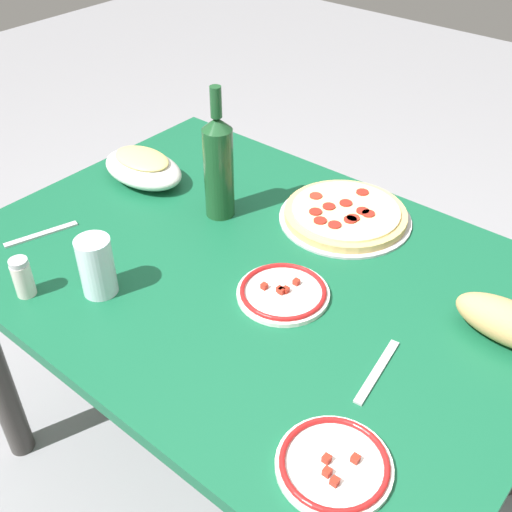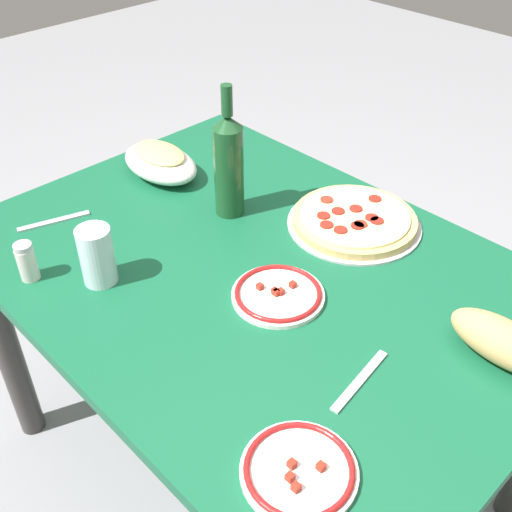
% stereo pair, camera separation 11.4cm
% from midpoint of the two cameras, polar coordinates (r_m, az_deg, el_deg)
% --- Properties ---
extents(ground_plane, '(8.00, 8.00, 0.00)m').
position_cam_midpoint_polar(ground_plane, '(1.89, 1.82, -18.66)').
color(ground_plane, gray).
rests_on(ground_plane, ground).
extents(dining_table, '(1.26, 0.91, 0.73)m').
position_cam_midpoint_polar(dining_table, '(1.42, 2.30, -4.85)').
color(dining_table, '#145938').
rests_on(dining_table, ground).
extents(pepperoni_pizza, '(0.32, 0.32, 0.03)m').
position_cam_midpoint_polar(pepperoni_pizza, '(1.49, 11.17, 3.16)').
color(pepperoni_pizza, '#B7B7BC').
rests_on(pepperoni_pizza, dining_table).
extents(baked_pasta_dish, '(0.24, 0.15, 0.08)m').
position_cam_midpoint_polar(baked_pasta_dish, '(1.66, -6.83, 8.58)').
color(baked_pasta_dish, white).
rests_on(baked_pasta_dish, dining_table).
extents(wine_bottle, '(0.07, 0.07, 0.32)m').
position_cam_midpoint_polar(wine_bottle, '(1.45, -0.26, 8.40)').
color(wine_bottle, '#194723').
rests_on(wine_bottle, dining_table).
extents(water_glass, '(0.07, 0.07, 0.13)m').
position_cam_midpoint_polar(water_glass, '(1.30, -11.98, -0.05)').
color(water_glass, silver).
rests_on(water_glass, dining_table).
extents(side_plate_near, '(0.19, 0.19, 0.02)m').
position_cam_midpoint_polar(side_plate_near, '(1.27, 4.61, -3.59)').
color(side_plate_near, white).
rests_on(side_plate_near, dining_table).
extents(side_plate_far, '(0.18, 0.18, 0.02)m').
position_cam_midpoint_polar(side_plate_far, '(1.00, 7.41, -19.04)').
color(side_plate_far, white).
rests_on(side_plate_far, dining_table).
extents(bread_loaf, '(0.21, 0.09, 0.08)m').
position_cam_midpoint_polar(bread_loaf, '(1.23, 24.29, -7.32)').
color(bread_loaf, tan).
rests_on(bread_loaf, dining_table).
extents(spice_shaker, '(0.04, 0.04, 0.09)m').
position_cam_midpoint_polar(spice_shaker, '(1.36, -18.05, -0.57)').
color(spice_shaker, silver).
rests_on(spice_shaker, dining_table).
extents(fork_left, '(0.07, 0.17, 0.00)m').
position_cam_midpoint_polar(fork_left, '(1.54, -16.04, 3.01)').
color(fork_left, '#B7B7BC').
rests_on(fork_left, dining_table).
extents(fork_right, '(0.04, 0.17, 0.00)m').
position_cam_midpoint_polar(fork_right, '(1.13, 12.41, -11.20)').
color(fork_right, '#B7B7BC').
rests_on(fork_right, dining_table).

